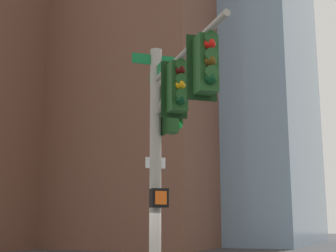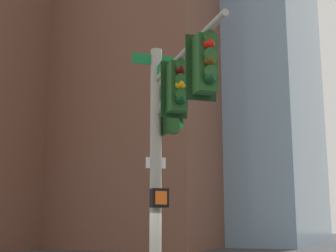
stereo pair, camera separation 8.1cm
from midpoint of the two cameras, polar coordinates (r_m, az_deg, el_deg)
The scene contains 4 objects.
signal_pole_assembly at distance 10.09m, azimuth -0.03°, elevation -0.68°, with size 3.39×3.09×6.21m.
building_brick_midblock at distance 58.35m, azimuth -17.61°, elevation 9.86°, with size 23.23×17.13×45.49m, color brown.
building_glass_tower at distance 66.85m, azimuth 2.38°, elevation 14.42°, with size 23.74×28.94×62.38m, color #7A99B2.
building_brick_farside at distance 72.81m, azimuth -5.43°, elevation 0.57°, with size 20.63×14.45×34.16m, color brown.
Camera 1 is at (-9.63, -4.79, 2.30)m, focal length 52.21 mm.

